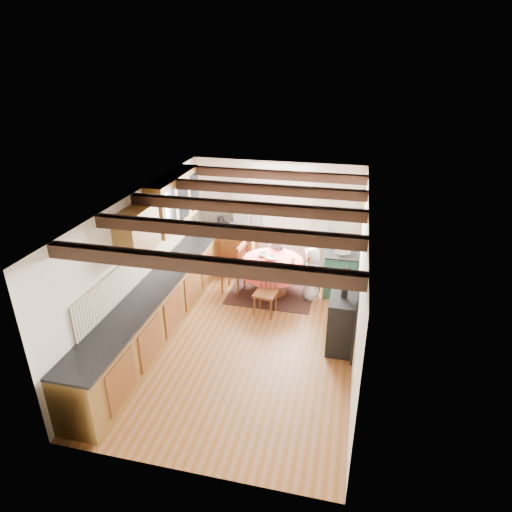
% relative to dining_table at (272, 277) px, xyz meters
% --- Properties ---
extents(floor, '(3.60, 5.50, 0.00)m').
position_rel_dining_table_xyz_m(floor, '(-0.14, -1.56, -0.37)').
color(floor, brown).
rests_on(floor, ground).
extents(ceiling, '(3.60, 5.50, 0.00)m').
position_rel_dining_table_xyz_m(ceiling, '(-0.14, -1.56, 2.03)').
color(ceiling, white).
rests_on(ceiling, ground).
extents(wall_back, '(3.60, 0.00, 2.40)m').
position_rel_dining_table_xyz_m(wall_back, '(-0.14, 1.19, 0.83)').
color(wall_back, silver).
rests_on(wall_back, ground).
extents(wall_front, '(3.60, 0.00, 2.40)m').
position_rel_dining_table_xyz_m(wall_front, '(-0.14, -4.31, 0.83)').
color(wall_front, silver).
rests_on(wall_front, ground).
extents(wall_left, '(0.00, 5.50, 2.40)m').
position_rel_dining_table_xyz_m(wall_left, '(-1.94, -1.56, 0.83)').
color(wall_left, silver).
rests_on(wall_left, ground).
extents(wall_right, '(0.00, 5.50, 2.40)m').
position_rel_dining_table_xyz_m(wall_right, '(1.66, -1.56, 0.83)').
color(wall_right, silver).
rests_on(wall_right, ground).
extents(beam_a, '(3.60, 0.16, 0.16)m').
position_rel_dining_table_xyz_m(beam_a, '(-0.14, -3.56, 1.94)').
color(beam_a, black).
rests_on(beam_a, ceiling).
extents(beam_b, '(3.60, 0.16, 0.16)m').
position_rel_dining_table_xyz_m(beam_b, '(-0.14, -2.56, 1.94)').
color(beam_b, black).
rests_on(beam_b, ceiling).
extents(beam_c, '(3.60, 0.16, 0.16)m').
position_rel_dining_table_xyz_m(beam_c, '(-0.14, -1.56, 1.94)').
color(beam_c, black).
rests_on(beam_c, ceiling).
extents(beam_d, '(3.60, 0.16, 0.16)m').
position_rel_dining_table_xyz_m(beam_d, '(-0.14, -0.56, 1.94)').
color(beam_d, black).
rests_on(beam_d, ceiling).
extents(beam_e, '(3.60, 0.16, 0.16)m').
position_rel_dining_table_xyz_m(beam_e, '(-0.14, 0.44, 1.94)').
color(beam_e, black).
rests_on(beam_e, ceiling).
extents(splash_left, '(0.02, 4.50, 0.55)m').
position_rel_dining_table_xyz_m(splash_left, '(-1.92, -1.26, 0.83)').
color(splash_left, beige).
rests_on(splash_left, wall_left).
extents(splash_back, '(1.40, 0.02, 0.55)m').
position_rel_dining_table_xyz_m(splash_back, '(-1.14, 1.17, 0.83)').
color(splash_back, beige).
rests_on(splash_back, wall_back).
extents(base_cabinet_left, '(0.60, 5.30, 0.88)m').
position_rel_dining_table_xyz_m(base_cabinet_left, '(-1.64, -1.56, 0.07)').
color(base_cabinet_left, brown).
rests_on(base_cabinet_left, floor).
extents(base_cabinet_back, '(1.30, 0.60, 0.88)m').
position_rel_dining_table_xyz_m(base_cabinet_back, '(-1.19, 0.89, 0.07)').
color(base_cabinet_back, brown).
rests_on(base_cabinet_back, floor).
extents(worktop_left, '(0.64, 5.30, 0.04)m').
position_rel_dining_table_xyz_m(worktop_left, '(-1.62, -1.56, 0.53)').
color(worktop_left, black).
rests_on(worktop_left, base_cabinet_left).
extents(worktop_back, '(1.30, 0.64, 0.04)m').
position_rel_dining_table_xyz_m(worktop_back, '(-1.19, 0.87, 0.53)').
color(worktop_back, black).
rests_on(worktop_back, base_cabinet_back).
extents(wall_cabinet_glass, '(0.34, 1.80, 0.90)m').
position_rel_dining_table_xyz_m(wall_cabinet_glass, '(-1.77, -0.36, 1.58)').
color(wall_cabinet_glass, brown).
rests_on(wall_cabinet_glass, wall_left).
extents(wall_cabinet_solid, '(0.34, 0.90, 0.70)m').
position_rel_dining_table_xyz_m(wall_cabinet_solid, '(-1.77, -1.86, 1.53)').
color(wall_cabinet_solid, brown).
rests_on(wall_cabinet_solid, wall_left).
extents(window_frame, '(1.34, 0.03, 1.54)m').
position_rel_dining_table_xyz_m(window_frame, '(-0.04, 1.17, 1.23)').
color(window_frame, white).
rests_on(window_frame, wall_back).
extents(window_pane, '(1.20, 0.01, 1.40)m').
position_rel_dining_table_xyz_m(window_pane, '(-0.04, 1.18, 1.23)').
color(window_pane, white).
rests_on(window_pane, wall_back).
extents(curtain_left, '(0.35, 0.10, 2.10)m').
position_rel_dining_table_xyz_m(curtain_left, '(-0.89, 1.09, 0.73)').
color(curtain_left, '#B0B7A7').
rests_on(curtain_left, wall_back).
extents(curtain_right, '(0.35, 0.10, 2.10)m').
position_rel_dining_table_xyz_m(curtain_right, '(0.81, 1.09, 0.73)').
color(curtain_right, '#B0B7A7').
rests_on(curtain_right, wall_back).
extents(curtain_rod, '(2.00, 0.03, 0.03)m').
position_rel_dining_table_xyz_m(curtain_rod, '(-0.04, 1.09, 1.83)').
color(curtain_rod, black).
rests_on(curtain_rod, wall_back).
extents(wall_picture, '(0.04, 0.50, 0.60)m').
position_rel_dining_table_xyz_m(wall_picture, '(1.63, 0.74, 1.33)').
color(wall_picture, gold).
rests_on(wall_picture, wall_right).
extents(wall_plate, '(0.30, 0.02, 0.30)m').
position_rel_dining_table_xyz_m(wall_plate, '(0.91, 1.16, 1.33)').
color(wall_plate, silver).
rests_on(wall_plate, wall_back).
extents(rug, '(1.67, 1.30, 0.01)m').
position_rel_dining_table_xyz_m(rug, '(0.00, 0.00, -0.36)').
color(rug, black).
rests_on(rug, floor).
extents(dining_table, '(1.21, 1.21, 0.73)m').
position_rel_dining_table_xyz_m(dining_table, '(0.00, 0.00, 0.00)').
color(dining_table, '#C2463D').
rests_on(dining_table, floor).
extents(chair_near, '(0.44, 0.45, 0.91)m').
position_rel_dining_table_xyz_m(chair_near, '(0.03, -0.78, 0.09)').
color(chair_near, brown).
rests_on(chair_near, floor).
extents(chair_left, '(0.52, 0.50, 1.05)m').
position_rel_dining_table_xyz_m(chair_left, '(-0.77, -0.07, 0.16)').
color(chair_left, brown).
rests_on(chair_left, floor).
extents(chair_right, '(0.52, 0.50, 0.95)m').
position_rel_dining_table_xyz_m(chair_right, '(0.83, 0.08, 0.11)').
color(chair_right, brown).
rests_on(chair_right, floor).
extents(aga_range, '(0.64, 0.98, 0.91)m').
position_rel_dining_table_xyz_m(aga_range, '(1.33, 0.49, 0.09)').
color(aga_range, '#1F4B3A').
rests_on(aga_range, floor).
extents(cast_iron_stove, '(0.43, 0.72, 1.44)m').
position_rel_dining_table_xyz_m(cast_iron_stove, '(1.44, -1.48, 0.36)').
color(cast_iron_stove, black).
rests_on(cast_iron_stove, floor).
extents(child_far, '(0.44, 0.34, 1.08)m').
position_rel_dining_table_xyz_m(child_far, '(-0.01, 0.59, 0.18)').
color(child_far, '#4E4B5D').
rests_on(child_far, floor).
extents(child_right, '(0.43, 0.58, 1.07)m').
position_rel_dining_table_xyz_m(child_right, '(0.79, -0.01, 0.17)').
color(child_right, silver).
rests_on(child_right, floor).
extents(bowl_a, '(0.28, 0.28, 0.06)m').
position_rel_dining_table_xyz_m(bowl_a, '(-0.02, 0.05, 0.39)').
color(bowl_a, silver).
rests_on(bowl_a, dining_table).
extents(bowl_b, '(0.23, 0.23, 0.06)m').
position_rel_dining_table_xyz_m(bowl_b, '(-0.21, 0.14, 0.40)').
color(bowl_b, silver).
rests_on(bowl_b, dining_table).
extents(cup, '(0.11, 0.11, 0.09)m').
position_rel_dining_table_xyz_m(cup, '(0.42, -0.04, 0.41)').
color(cup, silver).
rests_on(cup, dining_table).
extents(canister_tall, '(0.15, 0.15, 0.26)m').
position_rel_dining_table_xyz_m(canister_tall, '(-1.33, 0.96, 0.68)').
color(canister_tall, '#262628').
rests_on(canister_tall, worktop_back).
extents(canister_wide, '(0.19, 0.19, 0.22)m').
position_rel_dining_table_xyz_m(canister_wide, '(-1.12, 0.92, 0.66)').
color(canister_wide, '#262628').
rests_on(canister_wide, worktop_back).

